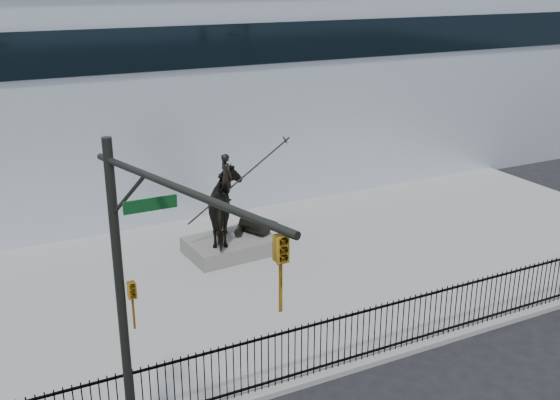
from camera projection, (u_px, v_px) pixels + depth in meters
name	position (u px, v px, depth m)	size (l,w,h in m)	color
ground	(414.00, 382.00, 16.33)	(120.00, 120.00, 0.00)	black
plaza	(285.00, 271.00, 22.20)	(30.00, 12.00, 0.15)	gray
building	(162.00, 85.00, 31.68)	(44.00, 14.00, 9.00)	white
picket_fence	(387.00, 327.00, 17.08)	(22.10, 0.10, 1.50)	black
statue_plinth	(231.00, 246.00, 23.34)	(3.03, 2.08, 0.57)	#625F5A
equestrian_statue	(231.00, 207.00, 22.88)	(3.88, 2.53, 3.29)	black
traffic_signal_left	(146.00, 309.00, 11.59)	(1.52, 4.84, 7.00)	black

